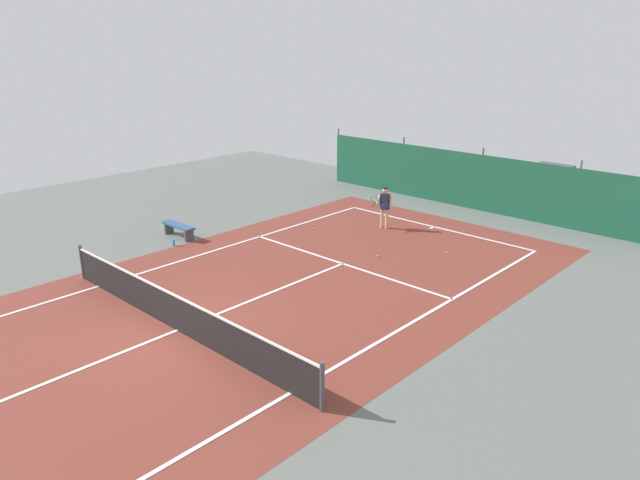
% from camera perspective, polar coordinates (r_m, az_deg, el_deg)
% --- Properties ---
extents(ground_plane, '(36.00, 36.00, 0.00)m').
position_cam_1_polar(ground_plane, '(15.56, -13.60, -8.49)').
color(ground_plane, slate).
extents(court_surface, '(11.02, 26.60, 0.01)m').
position_cam_1_polar(court_surface, '(15.55, -13.60, -8.48)').
color(court_surface, brown).
rests_on(court_surface, ground).
extents(tennis_net, '(10.12, 0.10, 1.10)m').
position_cam_1_polar(tennis_net, '(15.33, -13.75, -6.80)').
color(tennis_net, black).
rests_on(tennis_net, ground).
extents(back_fence, '(16.30, 0.98, 2.70)m').
position_cam_1_polar(back_fence, '(26.72, 15.59, 4.42)').
color(back_fence, '#195138').
rests_on(back_fence, ground).
extents(tennis_player, '(0.59, 0.82, 1.64)m').
position_cam_1_polar(tennis_player, '(22.92, 6.25, 3.44)').
color(tennis_player, '#D8AD8C').
rests_on(tennis_player, ground).
extents(tennis_ball_near_player, '(0.07, 0.07, 0.07)m').
position_cam_1_polar(tennis_ball_near_player, '(20.79, 12.15, -1.19)').
color(tennis_ball_near_player, '#CCDB33').
rests_on(tennis_ball_near_player, ground).
extents(tennis_ball_midcourt, '(0.07, 0.07, 0.07)m').
position_cam_1_polar(tennis_ball_midcourt, '(20.12, 5.61, -1.53)').
color(tennis_ball_midcourt, '#CCDB33').
rests_on(tennis_ball_midcourt, ground).
extents(tennis_ball_by_sideline, '(0.07, 0.07, 0.07)m').
position_cam_1_polar(tennis_ball_by_sideline, '(22.85, -0.73, 1.08)').
color(tennis_ball_by_sideline, '#CCDB33').
rests_on(tennis_ball_by_sideline, ground).
extents(parked_car, '(2.20, 4.30, 1.68)m').
position_cam_1_polar(parked_car, '(28.34, 21.11, 5.00)').
color(parked_car, silver).
rests_on(parked_car, ground).
extents(courtside_bench, '(1.60, 0.40, 0.49)m').
position_cam_1_polar(courtside_bench, '(22.54, -13.52, 1.20)').
color(courtside_bench, '#335184').
rests_on(courtside_bench, ground).
extents(water_bottle, '(0.08, 0.08, 0.24)m').
position_cam_1_polar(water_bottle, '(21.69, -13.96, -0.24)').
color(water_bottle, '#338CD8').
rests_on(water_bottle, ground).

